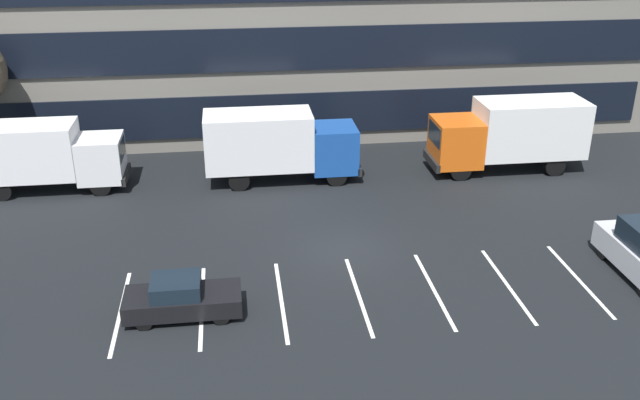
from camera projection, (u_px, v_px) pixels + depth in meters
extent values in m
plane|color=black|center=(343.00, 249.00, 28.63)|extent=(120.00, 120.00, 0.00)
cube|color=slate|center=(297.00, 3.00, 42.03)|extent=(40.44, 10.75, 14.40)
cube|color=black|center=(308.00, 113.00, 39.22)|extent=(38.82, 0.16, 2.30)
cube|color=black|center=(307.00, 49.00, 37.76)|extent=(38.82, 0.16, 2.30)
cube|color=silver|center=(121.00, 312.00, 24.41)|extent=(0.14, 5.40, 0.01)
cube|color=silver|center=(202.00, 306.00, 24.74)|extent=(0.14, 5.40, 0.01)
cube|color=silver|center=(281.00, 300.00, 25.08)|extent=(0.14, 5.40, 0.01)
cube|color=silver|center=(359.00, 295.00, 25.41)|extent=(0.14, 5.40, 0.01)
cube|color=silver|center=(434.00, 290.00, 25.74)|extent=(0.14, 5.40, 0.01)
cube|color=silver|center=(507.00, 285.00, 26.07)|extent=(0.14, 5.40, 0.01)
cube|color=silver|center=(579.00, 280.00, 26.40)|extent=(0.14, 5.40, 0.01)
cube|color=#194799|center=(334.00, 148.00, 35.09)|extent=(2.22, 2.42, 2.22)
cube|color=black|center=(355.00, 138.00, 35.04)|extent=(0.06, 2.03, 0.97)
cube|color=white|center=(258.00, 140.00, 34.43)|extent=(5.24, 2.52, 2.72)
cube|color=black|center=(356.00, 164.00, 35.62)|extent=(0.20, 2.42, 0.40)
cylinder|color=black|center=(330.00, 161.00, 36.48)|extent=(1.01, 0.30, 1.01)
cylinder|color=black|center=(336.00, 176.00, 34.60)|extent=(1.01, 0.30, 1.01)
cylinder|color=black|center=(238.00, 165.00, 35.92)|extent=(1.01, 0.30, 1.01)
cylinder|color=black|center=(239.00, 181.00, 34.04)|extent=(1.01, 0.30, 1.01)
cube|color=#D85914|center=(456.00, 142.00, 35.75)|extent=(2.30, 2.51, 2.30)
cube|color=black|center=(435.00, 134.00, 35.43)|extent=(0.06, 2.11, 1.01)
cube|color=white|center=(530.00, 128.00, 35.97)|extent=(5.44, 2.62, 2.82)
cube|color=black|center=(432.00, 161.00, 36.01)|extent=(0.21, 2.51, 0.42)
cylinder|color=black|center=(461.00, 170.00, 35.23)|extent=(1.05, 0.31, 1.05)
cylinder|color=black|center=(448.00, 155.00, 37.19)|extent=(1.05, 0.31, 1.05)
cylinder|color=black|center=(555.00, 166.00, 35.82)|extent=(1.05, 0.31, 1.05)
cylinder|color=black|center=(537.00, 151.00, 37.78)|extent=(1.05, 0.31, 1.05)
cube|color=white|center=(101.00, 158.00, 33.96)|extent=(2.10, 2.29, 2.10)
cube|color=black|center=(122.00, 149.00, 33.91)|extent=(0.06, 1.93, 0.92)
cube|color=white|center=(23.00, 151.00, 33.33)|extent=(4.97, 2.39, 2.58)
cube|color=black|center=(126.00, 174.00, 34.46)|extent=(0.19, 2.29, 0.38)
cylinder|color=black|center=(107.00, 171.00, 35.28)|extent=(0.96, 0.29, 0.96)
cylinder|color=black|center=(101.00, 186.00, 33.50)|extent=(0.96, 0.29, 0.96)
cylinder|color=black|center=(13.00, 175.00, 34.74)|extent=(0.96, 0.29, 0.96)
cylinder|color=black|center=(1.00, 191.00, 32.96)|extent=(0.96, 0.29, 0.96)
cylinder|color=black|center=(604.00, 251.00, 27.78)|extent=(0.22, 0.69, 0.69)
cube|color=black|center=(183.00, 301.00, 24.01)|extent=(3.97, 1.66, 0.65)
cube|color=black|center=(176.00, 286.00, 23.74)|extent=(1.67, 1.46, 0.55)
cylinder|color=black|center=(221.00, 294.00, 24.92)|extent=(0.55, 0.20, 0.55)
cylinder|color=black|center=(221.00, 317.00, 23.62)|extent=(0.55, 0.20, 0.55)
cylinder|color=black|center=(148.00, 299.00, 24.62)|extent=(0.55, 0.20, 0.55)
cylinder|color=black|center=(144.00, 322.00, 23.32)|extent=(0.55, 0.20, 0.55)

